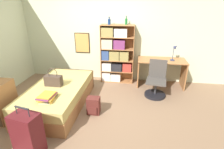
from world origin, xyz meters
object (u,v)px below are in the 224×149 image
at_px(handbag, 54,80).
at_px(backpack, 94,106).
at_px(book_stack_on_bed, 47,97).
at_px(bottle_green, 109,22).
at_px(bottle_brown, 126,21).
at_px(bed, 59,95).
at_px(desk_chair, 156,85).
at_px(desk_lamp, 175,50).
at_px(bookcase, 115,55).
at_px(suitcase, 28,134).
at_px(desk, 161,68).

distance_m(handbag, backpack, 1.05).
distance_m(book_stack_on_bed, bottle_green, 2.57).
bearing_deg(handbag, bottle_brown, 47.02).
distance_m(bed, bottle_brown, 2.56).
distance_m(bottle_brown, backpack, 2.42).
xyz_separation_m(handbag, bottle_green, (1.01, 1.52, 1.11)).
height_order(book_stack_on_bed, desk_chair, desk_chair).
distance_m(handbag, desk_lamp, 3.12).
bearing_deg(backpack, handbag, 167.46).
bearing_deg(bottle_brown, desk_lamp, -7.88).
bearing_deg(backpack, bed, 165.47).
distance_m(bookcase, backpack, 1.86).
bearing_deg(desk_lamp, bottle_brown, 172.12).
height_order(bed, handbag, handbag).
height_order(bottle_green, desk_chair, bottle_green).
relative_size(handbag, suitcase, 0.49).
relative_size(bottle_green, bottle_brown, 0.90).
xyz_separation_m(bookcase, desk_lamp, (1.60, -0.14, 0.25)).
xyz_separation_m(desk, desk_lamp, (0.30, -0.01, 0.52)).
bearing_deg(desk_lamp, bed, -153.05).
relative_size(bottle_brown, desk_lamp, 0.51).
relative_size(book_stack_on_bed, desk, 0.30).
bearing_deg(book_stack_on_bed, bookcase, 64.34).
xyz_separation_m(bed, backpack, (0.86, -0.22, -0.06)).
height_order(book_stack_on_bed, bookcase, bookcase).
bearing_deg(desk_chair, suitcase, -134.15).
height_order(book_stack_on_bed, desk, desk).
bearing_deg(bookcase, bottle_brown, 7.48).
bearing_deg(backpack, desk_chair, 36.38).
xyz_separation_m(book_stack_on_bed, desk_lamp, (2.62, 1.98, 0.51)).
relative_size(book_stack_on_bed, desk_chair, 0.42).
bearing_deg(bed, bookcase, 54.02).
relative_size(suitcase, desk_lamp, 1.87).
xyz_separation_m(desk_lamp, backpack, (-1.83, -1.59, -0.88)).
relative_size(handbag, book_stack_on_bed, 1.08).
bearing_deg(backpack, bookcase, 82.27).
xyz_separation_m(suitcase, bottle_brown, (1.26, 2.94, 1.39)).
bearing_deg(bottle_brown, suitcase, -113.29).
distance_m(bottle_green, desk_lamp, 1.89).
bearing_deg(bed, desk_chair, 19.38).
bearing_deg(bottle_brown, book_stack_on_bed, -121.20).
bearing_deg(bottle_green, handbag, -123.47).
relative_size(bed, desk, 1.62).
xyz_separation_m(suitcase, desk_chair, (2.11, 2.17, -0.08)).
bearing_deg(desk_lamp, handbag, -153.40).
relative_size(bottle_green, desk_chair, 0.23).
relative_size(bottle_green, desk_lamp, 0.46).
distance_m(bed, backpack, 0.89).
bearing_deg(handbag, backpack, -12.54).
height_order(bed, bookcase, bookcase).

